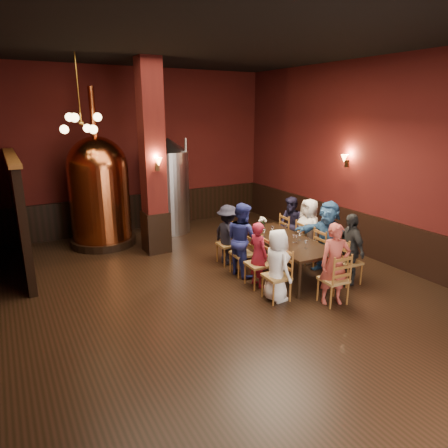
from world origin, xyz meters
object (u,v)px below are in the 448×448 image
dining_table (285,242)px  steel_vessel (169,186)px  rose_vase (263,221)px  person_1 (258,255)px  person_0 (277,265)px  person_2 (242,239)px  copper_kettle (99,190)px

dining_table → steel_vessel: (-0.95, 4.03, 0.63)m
dining_table → rose_vase: (-0.04, 0.77, 0.27)m
person_1 → rose_vase: bearing=-43.3°
person_0 → person_2: 1.33m
person_2 → steel_vessel: (-0.13, 3.64, 0.55)m
person_0 → copper_kettle: size_ratio=0.34×
person_0 → copper_kettle: (-2.00, 4.78, 0.75)m
person_1 → person_2: (0.04, 0.66, 0.12)m
steel_vessel → copper_kettle: bearing=-174.6°
person_1 → dining_table: bearing=-77.3°
person_1 → steel_vessel: steel_vessel is taller
person_2 → steel_vessel: 3.68m
copper_kettle → rose_vase: copper_kettle is taller
copper_kettle → person_0: bearing=-67.3°
copper_kettle → steel_vessel: size_ratio=1.48×
person_2 → dining_table: bearing=-120.5°
dining_table → person_1: person_1 is taller
person_0 → rose_vase: person_0 is taller
person_0 → person_1: bearing=-2.6°
person_1 → copper_kettle: size_ratio=0.33×
person_0 → person_2: size_ratio=0.87×
person_0 → steel_vessel: bearing=1.6°
person_0 → dining_table: bearing=-43.0°
dining_table → person_2: 0.92m
person_0 → copper_kettle: copper_kettle is taller
person_2 → rose_vase: person_2 is taller
copper_kettle → rose_vase: 4.23m
dining_table → copper_kettle: bearing=131.0°
person_2 → rose_vase: bearing=-69.5°
dining_table → person_1: (-0.87, -0.27, -0.03)m
person_2 → person_1: bearing=170.7°
steel_vessel → rose_vase: size_ratio=8.38×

